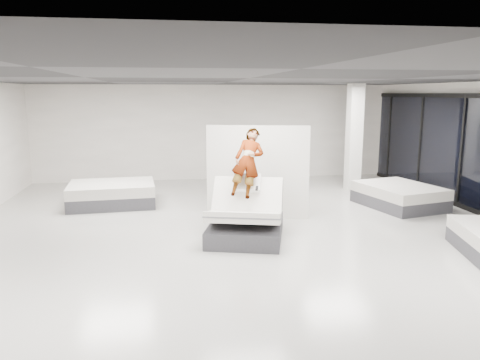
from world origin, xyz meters
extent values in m
plane|color=#B0AEA6|center=(0.00, 0.00, 0.00)|extent=(14.00, 14.00, 0.00)
plane|color=black|center=(0.00, 0.00, 3.20)|extent=(14.00, 14.00, 0.00)
cube|color=white|center=(0.00, 7.00, 1.60)|extent=(12.00, 0.04, 3.20)
cube|color=#39393E|center=(-0.02, 0.19, 0.17)|extent=(1.90, 2.23, 0.33)
cube|color=silver|center=(0.04, 0.42, 0.76)|extent=(1.60, 1.15, 0.85)
cube|color=#5F5E63|center=(0.04, 0.42, 0.76)|extent=(1.58, 1.04, 0.74)
cube|color=silver|center=(-0.14, -0.24, 0.55)|extent=(1.65, 1.33, 0.42)
cube|color=#5F5E63|center=(-0.14, -0.24, 0.55)|extent=(1.66, 1.32, 0.25)
cube|color=white|center=(0.06, 0.48, 1.09)|extent=(0.60, 0.48, 0.37)
imported|color=slate|center=(0.06, 0.48, 1.22)|extent=(0.97, 1.63, 1.15)
cube|color=black|center=(0.17, 0.08, 1.05)|extent=(0.09, 0.15, 0.08)
cube|color=silver|center=(0.51, 1.74, 1.09)|extent=(2.35, 0.73, 2.19)
cube|color=#39393E|center=(4.35, 2.20, 0.16)|extent=(2.00, 2.39, 0.31)
cube|color=silver|center=(4.35, 2.20, 0.44)|extent=(2.00, 2.39, 0.26)
cube|color=#39393E|center=(-3.06, 3.52, 0.16)|extent=(2.29, 1.78, 0.33)
cube|color=silver|center=(-3.06, 3.52, 0.46)|extent=(2.29, 1.78, 0.27)
cube|color=silver|center=(4.00, 4.50, 1.60)|extent=(0.40, 0.40, 3.20)
cube|color=black|center=(5.90, 2.00, 1.45)|extent=(0.09, 0.08, 2.80)
cube|color=black|center=(5.90, 4.00, 1.45)|extent=(0.09, 0.08, 2.80)
cube|color=black|center=(5.90, 6.00, 1.45)|extent=(0.09, 0.08, 2.80)
camera|label=1|loc=(-1.56, -8.90, 2.92)|focal=35.00mm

